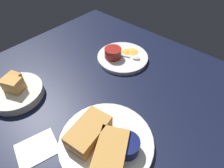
% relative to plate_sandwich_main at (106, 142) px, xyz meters
% --- Properties ---
extents(ground_plane, '(1.10, 1.10, 0.03)m').
position_rel_plate_sandwich_main_xyz_m(ground_plane, '(0.07, 0.12, -0.02)').
color(ground_plane, black).
extents(plate_sandwich_main, '(0.27, 0.27, 0.02)m').
position_rel_plate_sandwich_main_xyz_m(plate_sandwich_main, '(0.00, 0.00, 0.00)').
color(plate_sandwich_main, silver).
rests_on(plate_sandwich_main, ground_plane).
extents(sandwich_half_near, '(0.14, 0.09, 0.05)m').
position_rel_plate_sandwich_main_xyz_m(sandwich_half_near, '(-0.02, 0.05, 0.03)').
color(sandwich_half_near, '#C68C42').
rests_on(sandwich_half_near, plate_sandwich_main).
extents(sandwich_half_far, '(0.15, 0.13, 0.05)m').
position_rel_plate_sandwich_main_xyz_m(sandwich_half_far, '(-0.03, -0.04, 0.03)').
color(sandwich_half_far, '#C68C42').
rests_on(sandwich_half_far, plate_sandwich_main).
extents(ramekin_dark_sauce, '(0.07, 0.07, 0.04)m').
position_rel_plate_sandwich_main_xyz_m(ramekin_dark_sauce, '(0.02, -0.06, 0.03)').
color(ramekin_dark_sauce, '#0C144C').
rests_on(ramekin_dark_sauce, plate_sandwich_main).
extents(spoon_by_dark_ramekin, '(0.06, 0.09, 0.01)m').
position_rel_plate_sandwich_main_xyz_m(spoon_by_dark_ramekin, '(-0.01, -0.01, 0.01)').
color(spoon_by_dark_ramekin, silver).
rests_on(spoon_by_dark_ramekin, plate_sandwich_main).
extents(plate_chips_companion, '(0.22, 0.22, 0.02)m').
position_rel_plate_sandwich_main_xyz_m(plate_chips_companion, '(0.34, 0.22, 0.00)').
color(plate_chips_companion, silver).
rests_on(plate_chips_companion, ground_plane).
extents(ramekin_light_gravy, '(0.07, 0.07, 0.04)m').
position_rel_plate_sandwich_main_xyz_m(ramekin_light_gravy, '(0.31, 0.24, 0.03)').
color(ramekin_light_gravy, maroon).
rests_on(ramekin_light_gravy, plate_chips_companion).
extents(spoon_by_gravy_ramekin, '(0.05, 0.10, 0.01)m').
position_rel_plate_sandwich_main_xyz_m(spoon_by_gravy_ramekin, '(0.36, 0.17, 0.01)').
color(spoon_by_gravy_ramekin, silver).
rests_on(spoon_by_gravy_ramekin, plate_chips_companion).
extents(plantain_chip_scatter, '(0.10, 0.14, 0.01)m').
position_rel_plate_sandwich_main_xyz_m(plantain_chip_scatter, '(0.38, 0.23, 0.01)').
color(plantain_chip_scatter, orange).
rests_on(plantain_chip_scatter, plate_chips_companion).
extents(bread_basket_rear, '(0.18, 0.18, 0.08)m').
position_rel_plate_sandwich_main_xyz_m(bread_basket_rear, '(-0.07, 0.36, 0.01)').
color(bread_basket_rear, silver).
rests_on(bread_basket_rear, ground_plane).
extents(paper_napkin_folded, '(0.13, 0.12, 0.00)m').
position_rel_plate_sandwich_main_xyz_m(paper_napkin_folded, '(-0.14, 0.14, -0.01)').
color(paper_napkin_folded, white).
rests_on(paper_napkin_folded, ground_plane).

